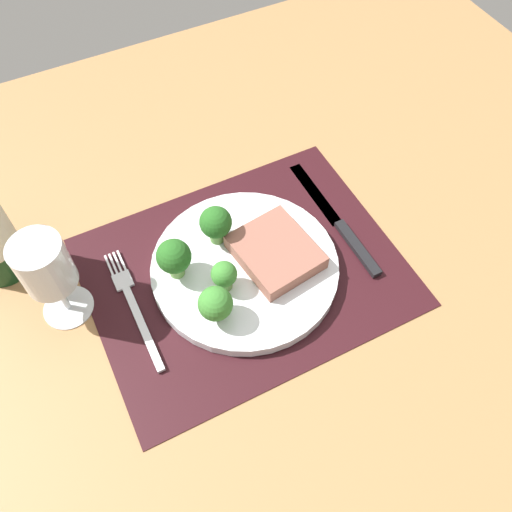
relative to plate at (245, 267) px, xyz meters
The scene contains 11 objects.
ground_plane 2.60cm from the plate, ahead, with size 140.00×110.00×3.00cm, color #996D42.
placemat 0.95cm from the plate, ahead, with size 41.33×32.55×0.30cm, color black.
plate is the anchor object (origin of this frame).
steak 4.69cm from the plate, ahead, with size 9.42×10.85×2.26cm, color #8C5647.
broccoli_near_fork 10.03cm from the plate, 161.85° to the left, with size 4.53×4.53×6.18cm.
broccoli_front_edge 5.43cm from the plate, 153.47° to the right, with size 3.38×3.38×4.60cm.
broccoli_near_steak 9.45cm from the plate, 140.07° to the right, with size 4.33×4.33×5.52cm.
broccoli_center 7.13cm from the plate, 105.83° to the left, with size 4.38×4.38×5.98cm.
fork 15.42cm from the plate, behind, with size 2.40×19.20×0.50cm.
knife 15.55cm from the plate, ahead, with size 1.80×23.00×0.80cm.
wine_glass 24.99cm from the plate, 166.82° to the left, with size 6.52×6.52×13.85cm.
Camera 1 is at (-16.35, -35.78, 62.30)cm, focal length 37.92 mm.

